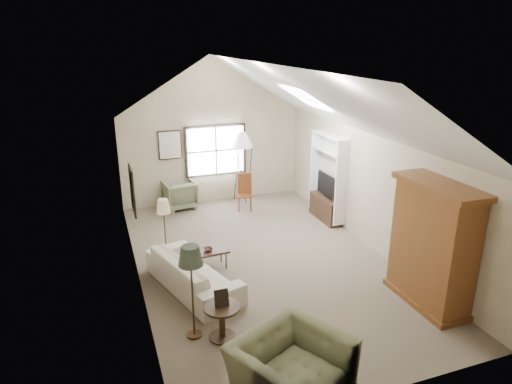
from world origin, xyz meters
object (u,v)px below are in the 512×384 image
object	(u,v)px
armchair_near	(291,372)
armchair_far	(179,194)
coffee_table	(208,259)
side_table	(222,322)
armoire	(433,245)
sofa	(193,272)
side_chair	(245,192)

from	to	relation	value
armchair_near	armchair_far	xyz separation A→B (m)	(-0.01, 7.40, -0.06)
coffee_table	side_table	size ratio (longest dim) A/B	1.38
armoire	sofa	distance (m)	4.26
armchair_near	sofa	bearing A→B (deg)	75.12
sofa	side_chair	distance (m)	4.16
side_table	side_chair	xyz separation A→B (m)	(2.09, 5.14, 0.20)
side_table	side_chair	size ratio (longest dim) A/B	0.58
sofa	armchair_far	xyz separation A→B (m)	(0.56, 4.27, 0.05)
sofa	side_chair	size ratio (longest dim) A/B	2.32
armoire	armchair_far	xyz separation A→B (m)	(-3.20, 6.10, -0.72)
armchair_far	side_table	xyz separation A→B (m)	(-0.46, -5.87, -0.10)
armoire	side_chair	bearing A→B (deg)	106.33
sofa	side_table	xyz separation A→B (m)	(0.10, -1.60, -0.05)
armchair_near	coffee_table	size ratio (longest dim) A/B	1.73
coffee_table	armoire	bearing A→B (deg)	-36.83
armchair_far	side_chair	bearing A→B (deg)	148.53
armoire	side_table	bearing A→B (deg)	176.35
armchair_near	coffee_table	xyz separation A→B (m)	(-0.12, 3.78, -0.24)
armoire	sofa	xyz separation A→B (m)	(-3.76, 1.83, -0.77)
armchair_near	side_chair	xyz separation A→B (m)	(1.62, 6.67, 0.05)
side_table	side_chair	distance (m)	5.55
sofa	coffee_table	xyz separation A→B (m)	(0.45, 0.65, -0.13)
armchair_near	side_chair	world-z (taller)	side_chair
armchair_near	coffee_table	world-z (taller)	armchair_near
side_chair	armoire	bearing A→B (deg)	-56.05
armchair_far	side_chair	distance (m)	1.79
armchair_far	sofa	bearing A→B (deg)	75.18
side_table	coffee_table	bearing A→B (deg)	81.18
armchair_far	side_table	size ratio (longest dim) A/B	1.47
armchair_far	coffee_table	world-z (taller)	armchair_far
armoire	armchair_near	xyz separation A→B (m)	(-3.19, -1.30, -0.66)
armoire	side_chair	world-z (taller)	armoire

